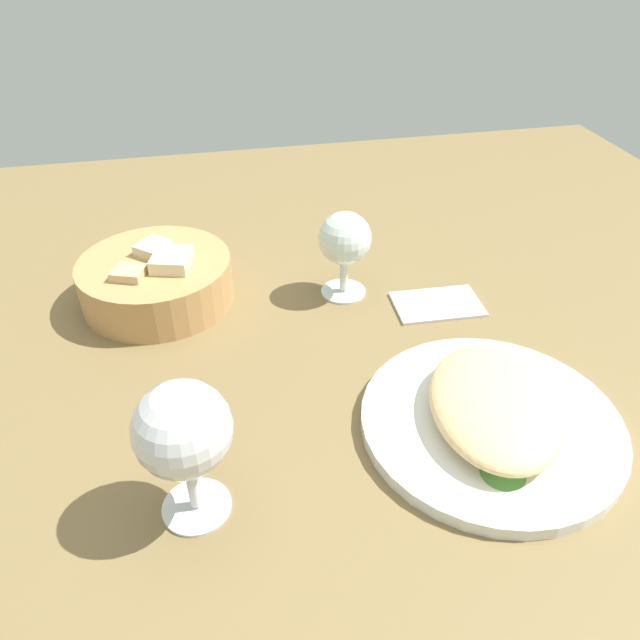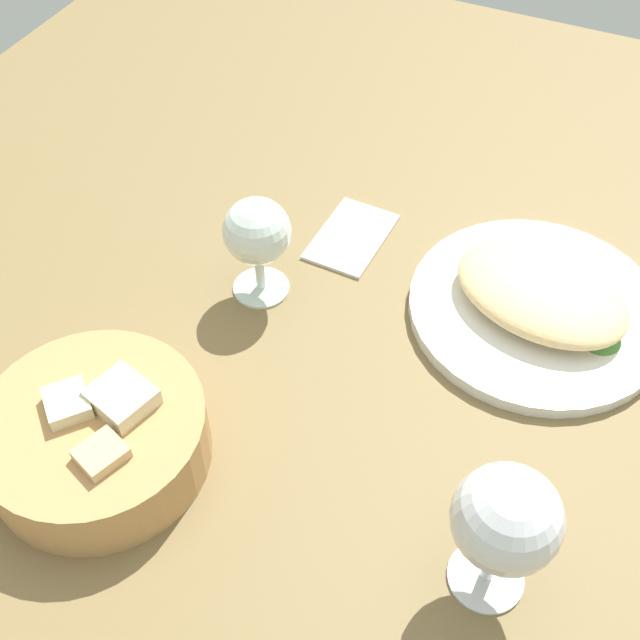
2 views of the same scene
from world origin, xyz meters
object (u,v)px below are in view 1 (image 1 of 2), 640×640
plate (490,423)px  bread_basket (157,280)px  folded_napkin (437,303)px  wine_glass_near (345,242)px  wine_glass_far (183,433)px

plate → bread_basket: 43.95cm
folded_napkin → plate: bearing=85.2°
bread_basket → wine_glass_near: 24.25cm
wine_glass_near → folded_napkin: wine_glass_near is taller
wine_glass_far → folded_napkin: wine_glass_far is taller
bread_basket → wine_glass_near: wine_glass_near is taller
wine_glass_near → wine_glass_far: bearing=146.0°
plate → wine_glass_far: 30.34cm
wine_glass_near → folded_napkin: bearing=-116.5°
plate → folded_napkin: (21.34, -2.63, -0.30)cm
plate → bread_basket: (30.00, 32.03, 2.38)cm
plate → wine_glass_near: (26.83, 8.40, 6.79)cm
plate → bread_basket: bread_basket is taller
plate → wine_glass_near: size_ratio=2.25×
wine_glass_near → folded_napkin: 14.22cm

